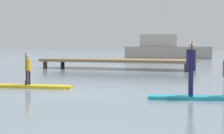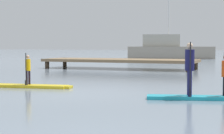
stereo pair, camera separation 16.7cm
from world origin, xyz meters
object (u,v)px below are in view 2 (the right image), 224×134
at_px(paddleboard_near, 28,86).
at_px(fishing_boat_green_midground, 168,50).
at_px(paddleboard_far, 200,98).
at_px(paddler_child_solo, 28,68).
at_px(paddler_adult, 190,66).

relative_size(paddleboard_near, fishing_boat_green_midground, 0.33).
height_order(paddleboard_far, fishing_boat_green_midground, fishing_boat_green_midground).
distance_m(paddleboard_near, fishing_boat_green_midground, 33.35).
bearing_deg(paddleboard_near, paddler_child_solo, -66.27).
bearing_deg(fishing_boat_green_midground, paddler_adult, -75.85).
relative_size(paddleboard_far, fishing_boat_green_midground, 0.29).
relative_size(paddleboard_far, paddler_adult, 1.96).
bearing_deg(fishing_boat_green_midground, paddleboard_far, -75.39).
height_order(paddler_child_solo, paddleboard_far, paddler_child_solo).
xyz_separation_m(paddler_adult, fishing_boat_green_midground, (-8.65, 34.33, 0.07)).
height_order(paddler_child_solo, paddler_adult, paddler_adult).
height_order(paddler_adult, fishing_boat_green_midground, fishing_boat_green_midground).
bearing_deg(paddler_adult, paddler_child_solo, 169.84).
xyz_separation_m(paddleboard_near, paddleboard_far, (6.34, -1.02, 0.00)).
relative_size(paddleboard_near, paddler_child_solo, 2.86).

